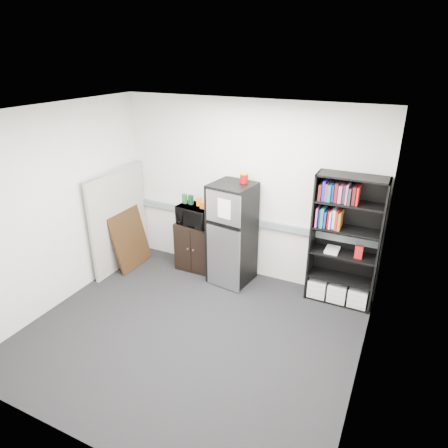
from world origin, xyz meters
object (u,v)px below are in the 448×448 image
(refrigerator, at_px, (232,234))
(cubicle_partition, at_px, (119,219))
(cabinet, at_px, (197,246))
(microwave, at_px, (196,215))
(bookshelf, at_px, (345,243))

(refrigerator, bearing_deg, cubicle_partition, -161.65)
(cabinet, height_order, refrigerator, refrigerator)
(cabinet, xyz_separation_m, refrigerator, (0.65, -0.08, 0.38))
(cubicle_partition, height_order, cabinet, cubicle_partition)
(microwave, bearing_deg, cubicle_partition, -155.02)
(bookshelf, xyz_separation_m, cubicle_partition, (-3.43, -0.49, -0.10))
(bookshelf, height_order, microwave, bookshelf)
(bookshelf, height_order, cubicle_partition, bookshelf)
(cubicle_partition, relative_size, cabinet, 2.04)
(bookshelf, relative_size, refrigerator, 1.19)
(bookshelf, distance_m, refrigerator, 1.62)
(cubicle_partition, bearing_deg, microwave, 19.01)
(cabinet, xyz_separation_m, microwave, (0.00, -0.02, 0.55))
(cabinet, height_order, microwave, microwave)
(cabinet, bearing_deg, refrigerator, -7.05)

